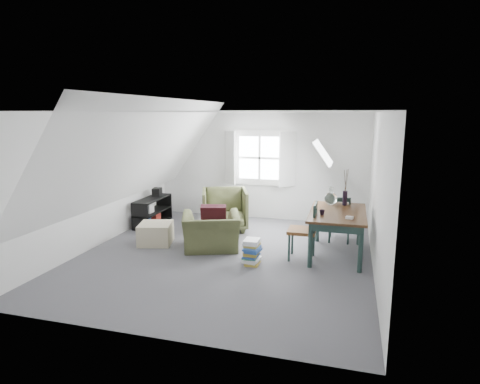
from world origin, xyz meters
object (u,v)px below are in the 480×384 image
(dining_chair_near, at_px, (304,230))
(dining_table, at_px, (338,217))
(armchair_near, at_px, (211,249))
(magazine_stack, at_px, (252,252))
(armchair_far, at_px, (225,229))
(dining_chair_far, at_px, (340,218))
(ottoman, at_px, (156,233))
(media_shelf, at_px, (152,213))

(dining_chair_near, bearing_deg, dining_table, 130.86)
(armchair_near, xyz_separation_m, dining_chair_near, (1.71, -0.05, 0.52))
(magazine_stack, bearing_deg, armchair_far, 119.91)
(dining_table, distance_m, dining_chair_far, 0.83)
(ottoman, xyz_separation_m, dining_table, (3.39, 0.27, 0.49))
(armchair_far, xyz_separation_m, dining_chair_far, (2.42, -0.23, 0.48))
(dining_chair_far, bearing_deg, ottoman, 19.39)
(dining_chair_near, distance_m, magazine_stack, 0.99)
(dining_chair_far, bearing_deg, magazine_stack, 52.07)
(media_shelf, height_order, magazine_stack, media_shelf)
(dining_chair_far, xyz_separation_m, dining_chair_near, (-0.55, -1.15, 0.04))
(dining_table, height_order, dining_chair_near, dining_chair_near)
(magazine_stack, bearing_deg, ottoman, 164.97)
(dining_table, xyz_separation_m, dining_chair_near, (-0.53, -0.34, -0.17))
(dining_chair_far, bearing_deg, dining_chair_near, 66.17)
(armchair_far, relative_size, ottoman, 1.62)
(dining_chair_far, bearing_deg, media_shelf, 0.12)
(armchair_near, distance_m, media_shelf, 2.23)
(armchair_near, relative_size, magazine_stack, 2.44)
(ottoman, distance_m, dining_chair_far, 3.58)
(armchair_near, distance_m, ottoman, 1.16)
(media_shelf, bearing_deg, dining_chair_far, -4.42)
(ottoman, distance_m, media_shelf, 1.40)
(armchair_near, relative_size, dining_chair_far, 1.12)
(armchair_near, relative_size, dining_chair_near, 1.03)
(dining_chair_near, height_order, media_shelf, dining_chair_near)
(dining_chair_near, xyz_separation_m, magazine_stack, (-0.80, -0.48, -0.31))
(armchair_near, xyz_separation_m, ottoman, (-1.14, 0.01, 0.20))
(armchair_far, relative_size, magazine_stack, 2.32)
(armchair_far, distance_m, dining_chair_near, 2.38)
(media_shelf, bearing_deg, ottoman, -62.02)
(ottoman, relative_size, dining_chair_far, 0.65)
(dining_table, bearing_deg, magazine_stack, -144.64)
(dining_table, bearing_deg, ottoman, -171.66)
(media_shelf, bearing_deg, magazine_stack, -35.08)
(dining_chair_near, bearing_deg, ottoman, -83.14)
(ottoman, relative_size, dining_table, 0.38)
(armchair_near, height_order, media_shelf, media_shelf)
(media_shelf, bearing_deg, dining_table, -15.47)
(dining_chair_far, height_order, magazine_stack, dining_chair_far)
(ottoman, distance_m, dining_chair_near, 2.87)
(dining_chair_near, bearing_deg, armchair_near, -83.59)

